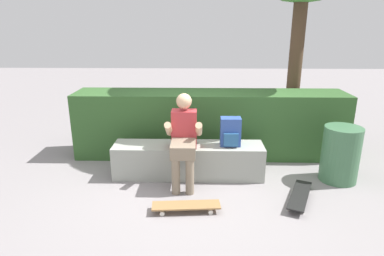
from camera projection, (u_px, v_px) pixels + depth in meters
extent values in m
plane|color=gray|center=(188.00, 184.00, 4.55)|extent=(24.00, 24.00, 0.00)
cube|color=#94998F|center=(188.00, 160.00, 4.73)|extent=(2.12, 0.47, 0.48)
cube|color=#B73338|center=(184.00, 129.00, 4.51)|extent=(0.34, 0.22, 0.52)
sphere|color=#D8AD84|center=(184.00, 101.00, 4.40)|extent=(0.21, 0.21, 0.21)
cube|color=gray|center=(183.00, 149.00, 4.27)|extent=(0.32, 0.40, 0.17)
cylinder|color=gray|center=(176.00, 177.00, 4.23)|extent=(0.11, 0.11, 0.48)
cylinder|color=gray|center=(190.00, 177.00, 4.23)|extent=(0.11, 0.11, 0.48)
cylinder|color=#D8AD84|center=(169.00, 129.00, 4.37)|extent=(0.09, 0.33, 0.27)
cylinder|color=#D8AD84|center=(199.00, 129.00, 4.36)|extent=(0.09, 0.33, 0.27)
cube|color=olive|center=(186.00, 205.00, 3.87)|extent=(0.81, 0.26, 0.02)
cylinder|color=silver|center=(209.00, 205.00, 3.97)|extent=(0.06, 0.04, 0.05)
cylinder|color=silver|center=(211.00, 212.00, 3.83)|extent=(0.06, 0.04, 0.05)
cylinder|color=silver|center=(163.00, 207.00, 3.94)|extent=(0.06, 0.04, 0.05)
cylinder|color=silver|center=(162.00, 213.00, 3.80)|extent=(0.06, 0.04, 0.05)
cube|color=black|center=(300.00, 195.00, 4.10)|extent=(0.51, 0.81, 0.02)
cylinder|color=silver|center=(297.00, 188.00, 4.39)|extent=(0.05, 0.06, 0.05)
cylinder|color=silver|center=(308.00, 190.00, 4.33)|extent=(0.05, 0.06, 0.05)
cylinder|color=silver|center=(289.00, 208.00, 3.90)|extent=(0.05, 0.06, 0.05)
cylinder|color=silver|center=(303.00, 211.00, 3.84)|extent=(0.05, 0.06, 0.05)
cube|color=#2D4C99|center=(230.00, 132.00, 4.59)|extent=(0.28, 0.18, 0.40)
cube|color=#285A8F|center=(231.00, 140.00, 4.50)|extent=(0.20, 0.05, 0.18)
cube|color=#305728|center=(210.00, 124.00, 5.45)|extent=(4.36, 0.72, 1.06)
cylinder|color=#473323|center=(296.00, 55.00, 5.62)|extent=(0.23, 0.23, 3.17)
cylinder|color=#3D6B47|center=(340.00, 154.00, 4.55)|extent=(0.51, 0.51, 0.78)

